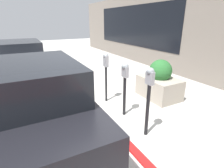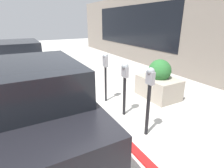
# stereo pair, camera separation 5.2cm
# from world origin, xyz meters

# --- Properties ---
(ground_plane) EXTENTS (40.00, 40.00, 0.00)m
(ground_plane) POSITION_xyz_m (0.00, 0.00, 0.00)
(ground_plane) COLOR beige
(curb_strip) EXTENTS (24.50, 0.16, 0.04)m
(curb_strip) POSITION_xyz_m (0.00, 0.08, 0.02)
(curb_strip) COLOR red
(curb_strip) RESTS_ON ground_plane
(parking_meter_nearest) EXTENTS (0.17, 0.15, 1.46)m
(parking_meter_nearest) POSITION_xyz_m (-0.94, -0.44, 0.98)
(parking_meter_nearest) COLOR black
(parking_meter_nearest) RESTS_ON ground_plane
(parking_meter_second) EXTENTS (0.19, 0.16, 1.36)m
(parking_meter_second) POSITION_xyz_m (-0.00, -0.48, 0.94)
(parking_meter_second) COLOR black
(parking_meter_second) RESTS_ON ground_plane
(parking_meter_middle) EXTENTS (0.18, 0.15, 1.45)m
(parking_meter_middle) POSITION_xyz_m (0.94, -0.44, 1.03)
(parking_meter_middle) COLOR black
(parking_meter_middle) RESTS_ON ground_plane
(planter_box) EXTENTS (1.26, 0.87, 1.20)m
(planter_box) POSITION_xyz_m (0.41, -2.01, 0.49)
(planter_box) COLOR #A39989
(planter_box) RESTS_ON ground_plane
(parked_car_middle) EXTENTS (4.15, 1.91, 1.60)m
(parked_car_middle) POSITION_xyz_m (0.10, 1.56, 0.82)
(parked_car_middle) COLOR black
(parked_car_middle) RESTS_ON ground_plane
(parked_car_rear) EXTENTS (4.40, 1.82, 1.48)m
(parked_car_rear) POSITION_xyz_m (5.26, 1.55, 0.78)
(parked_car_rear) COLOR silver
(parked_car_rear) RESTS_ON ground_plane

